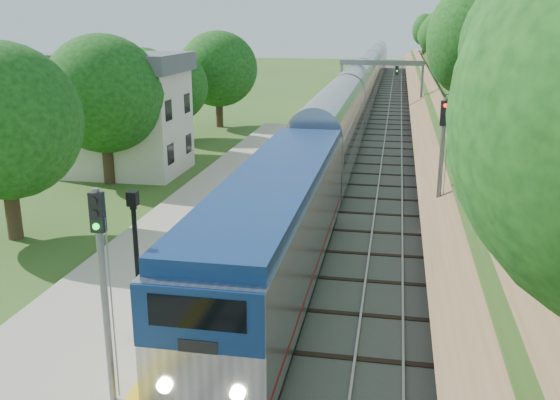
% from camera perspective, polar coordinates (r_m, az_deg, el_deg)
% --- Properties ---
extents(trackbed, '(9.50, 170.00, 0.28)m').
position_cam_1_polar(trackbed, '(69.86, 8.80, 7.74)').
color(trackbed, '#4C4944').
rests_on(trackbed, ground).
extents(platform, '(6.40, 68.00, 0.38)m').
position_cam_1_polar(platform, '(28.57, -9.22, -4.38)').
color(platform, gray).
rests_on(platform, ground).
extents(yellow_stripe, '(0.55, 68.00, 0.01)m').
position_cam_1_polar(yellow_stripe, '(27.70, -3.66, -4.43)').
color(yellow_stripe, gold).
rests_on(yellow_stripe, platform).
extents(embankment, '(10.64, 170.00, 11.70)m').
position_cam_1_polar(embankment, '(69.86, 15.80, 8.89)').
color(embankment, brown).
rests_on(embankment, ground).
extents(station_building, '(8.60, 6.60, 8.00)m').
position_cam_1_polar(station_building, '(43.52, -14.29, 7.74)').
color(station_building, beige).
rests_on(station_building, ground).
extents(signal_gantry, '(8.40, 0.38, 6.20)m').
position_cam_1_polar(signal_gantry, '(64.33, 9.24, 11.27)').
color(signal_gantry, slate).
rests_on(signal_gantry, ground).
extents(trees_behind_platform, '(7.82, 53.32, 7.21)m').
position_cam_1_polar(trees_behind_platform, '(33.93, -16.48, 6.05)').
color(trees_behind_platform, '#332316').
rests_on(trees_behind_platform, ground).
extents(train, '(3.13, 125.56, 4.61)m').
position_cam_1_polar(train, '(74.25, 7.44, 10.07)').
color(train, black).
rests_on(train, trackbed).
extents(lamppost_far, '(0.48, 0.48, 4.83)m').
position_cam_1_polar(lamppost_far, '(19.88, -12.87, -6.68)').
color(lamppost_far, black).
rests_on(lamppost_far, platform).
extents(signal_platform, '(0.34, 0.27, 5.84)m').
position_cam_1_polar(signal_platform, '(16.34, -15.90, -6.60)').
color(signal_platform, slate).
rests_on(signal_platform, platform).
extents(signal_farside, '(0.37, 0.29, 6.75)m').
position_cam_1_polar(signal_farside, '(28.49, 14.54, 3.76)').
color(signal_farside, slate).
rests_on(signal_farside, ground).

